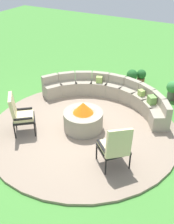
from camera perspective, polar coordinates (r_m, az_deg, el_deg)
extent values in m
plane|color=#478C38|center=(7.25, -0.77, -3.75)|extent=(24.00, 24.00, 0.00)
cylinder|color=gray|center=(7.23, -0.77, -3.56)|extent=(4.90, 4.90, 0.06)
cylinder|color=#9E937F|center=(7.08, -0.78, -1.75)|extent=(1.01, 1.01, 0.49)
cylinder|color=black|center=(6.96, -0.80, -0.28)|extent=(0.66, 0.66, 0.06)
cone|color=orange|center=(6.87, -0.81, 0.91)|extent=(0.53, 0.53, 0.28)
cube|color=#9E937F|center=(7.40, 14.68, -1.54)|extent=(0.65, 0.67, 0.43)
cube|color=#9E937F|center=(7.27, 16.13, 0.71)|extent=(0.40, 0.52, 0.25)
cube|color=#9E937F|center=(7.79, 13.29, 0.47)|extent=(0.68, 0.68, 0.43)
cube|color=#9E937F|center=(7.69, 14.54, 2.78)|extent=(0.48, 0.47, 0.25)
cube|color=#9E937F|center=(8.13, 11.23, 2.17)|extent=(0.67, 0.64, 0.43)
cube|color=#9E937F|center=(8.06, 12.26, 4.51)|extent=(0.53, 0.39, 0.25)
cube|color=#9E937F|center=(8.41, 8.67, 3.51)|extent=(0.61, 0.57, 0.43)
cube|color=#9E937F|center=(8.36, 9.45, 5.88)|extent=(0.54, 0.29, 0.25)
cube|color=#9E937F|center=(8.62, 5.74, 4.48)|extent=(0.52, 0.45, 0.43)
cube|color=#9E937F|center=(8.59, 6.26, 6.86)|extent=(0.51, 0.16, 0.25)
cube|color=#9E937F|center=(8.75, 2.58, 5.06)|extent=(0.61, 0.57, 0.43)
cube|color=#9E937F|center=(8.73, 2.84, 7.45)|extent=(0.54, 0.28, 0.25)
cube|color=#9E937F|center=(8.80, -0.70, 5.25)|extent=(0.67, 0.64, 0.43)
cube|color=#9E937F|center=(8.78, -0.71, 7.64)|extent=(0.53, 0.39, 0.25)
cube|color=#9E937F|center=(8.76, -3.98, 5.04)|extent=(0.68, 0.68, 0.43)
cube|color=#9E937F|center=(8.74, -4.26, 7.42)|extent=(0.48, 0.47, 0.25)
cube|color=#9E937F|center=(8.63, -7.15, 4.44)|extent=(0.65, 0.67, 0.43)
cube|color=#9E937F|center=(8.61, -7.69, 6.81)|extent=(0.41, 0.52, 0.25)
cube|color=#93B756|center=(7.96, 11.19, 3.93)|extent=(0.21, 0.21, 0.16)
cube|color=#70A34C|center=(7.60, 13.26, 2.48)|extent=(0.28, 0.28, 0.21)
cube|color=#93B756|center=(8.57, 2.56, 6.73)|extent=(0.22, 0.20, 0.18)
cylinder|color=black|center=(7.35, -10.83, -1.48)|extent=(0.04, 0.04, 0.38)
cylinder|color=black|center=(6.94, -10.73, -3.67)|extent=(0.04, 0.04, 0.38)
cylinder|color=black|center=(7.38, -14.59, -1.84)|extent=(0.04, 0.04, 0.38)
cylinder|color=black|center=(6.98, -14.72, -4.04)|extent=(0.04, 0.04, 0.38)
cube|color=black|center=(7.04, -12.93, -1.29)|extent=(0.74, 0.74, 0.05)
cube|color=beige|center=(7.00, -12.99, -0.81)|extent=(0.68, 0.68, 0.09)
cube|color=beige|center=(6.88, -15.10, 0.93)|extent=(0.38, 0.50, 0.68)
cube|color=black|center=(7.17, -13.04, 0.62)|extent=(0.37, 0.32, 0.04)
cube|color=black|center=(6.77, -13.08, -1.40)|extent=(0.37, 0.32, 0.04)
cylinder|color=black|center=(6.17, 1.99, -8.27)|extent=(0.04, 0.04, 0.38)
cylinder|color=black|center=(6.35, 6.72, -7.14)|extent=(0.04, 0.04, 0.38)
cylinder|color=black|center=(5.81, 3.87, -11.40)|extent=(0.04, 0.04, 0.38)
cylinder|color=black|center=(6.00, 8.86, -10.08)|extent=(0.04, 0.04, 0.38)
cube|color=black|center=(5.94, 5.47, -7.62)|extent=(0.81, 0.81, 0.05)
cube|color=beige|center=(5.89, 5.51, -7.10)|extent=(0.75, 0.75, 0.09)
cube|color=beige|center=(5.56, 6.65, -6.48)|extent=(0.43, 0.56, 0.67)
cube|color=black|center=(5.76, 3.10, -7.17)|extent=(0.39, 0.35, 0.04)
cube|color=black|center=(5.95, 7.89, -6.04)|extent=(0.39, 0.35, 0.04)
cylinder|color=#605B56|center=(8.96, 17.03, 3.35)|extent=(0.25, 0.25, 0.29)
sphere|color=#3D8E42|center=(8.84, 17.31, 4.95)|extent=(0.37, 0.37, 0.37)
cylinder|color=brown|center=(9.50, 11.01, 6.03)|extent=(0.25, 0.25, 0.33)
sphere|color=#236028|center=(9.37, 11.20, 7.70)|extent=(0.31, 0.31, 0.31)
cylinder|color=#A89E8E|center=(9.35, 9.15, 5.78)|extent=(0.29, 0.29, 0.33)
sphere|color=#236028|center=(9.21, 9.33, 7.59)|extent=(0.36, 0.36, 0.36)
sphere|color=#E55638|center=(9.17, 9.62, 7.95)|extent=(0.13, 0.13, 0.13)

